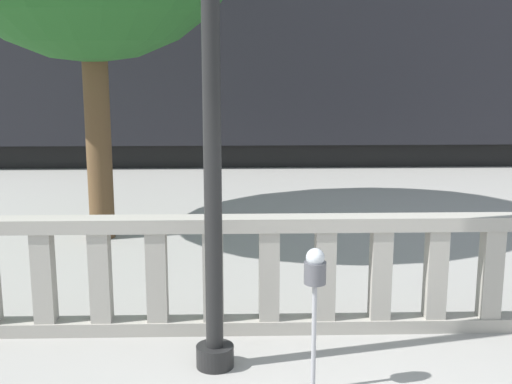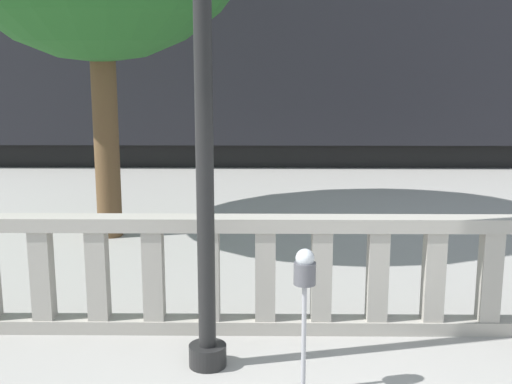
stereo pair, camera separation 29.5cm
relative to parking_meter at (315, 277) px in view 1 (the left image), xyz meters
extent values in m
cube|color=#9E998E|center=(-0.04, 1.24, -0.94)|extent=(15.91, 0.24, 0.14)
cube|color=#9E998E|center=(-0.04, 1.24, 0.12)|extent=(15.91, 0.24, 0.14)
cube|color=#9E998E|center=(-2.55, 1.24, -0.41)|extent=(0.20, 0.20, 0.92)
cube|color=#9E998E|center=(-1.99, 1.24, -0.41)|extent=(0.20, 0.20, 0.92)
cube|color=#9E998E|center=(-1.44, 1.24, -0.41)|extent=(0.20, 0.20, 0.92)
cube|color=#9E998E|center=(-0.88, 1.24, -0.41)|extent=(0.20, 0.20, 0.92)
cube|color=#9E998E|center=(-0.32, 1.24, -0.41)|extent=(0.20, 0.20, 0.92)
cube|color=#9E998E|center=(0.24, 1.24, -0.41)|extent=(0.20, 0.20, 0.92)
cube|color=#9E998E|center=(0.80, 1.24, -0.41)|extent=(0.20, 0.20, 0.92)
cube|color=#9E998E|center=(1.36, 1.24, -0.41)|extent=(0.20, 0.20, 0.92)
cube|color=#9E998E|center=(1.92, 1.24, -0.41)|extent=(0.20, 0.20, 0.92)
cylinder|color=black|center=(-0.84, 0.46, -0.91)|extent=(0.34, 0.34, 0.20)
cylinder|color=black|center=(-0.84, 0.46, 1.99)|extent=(0.16, 0.16, 5.61)
cylinder|color=#99999E|center=(0.00, 0.00, -0.53)|extent=(0.04, 0.04, 0.95)
cylinder|color=#4C4C51|center=(0.00, 0.00, 0.03)|extent=(0.18, 0.18, 0.18)
sphere|color=#B2B7BC|center=(0.00, 0.00, 0.16)|extent=(0.16, 0.16, 0.16)
cube|color=black|center=(3.25, 11.54, -0.74)|extent=(20.36, 2.22, 0.55)
cube|color=black|center=(3.25, 11.54, 1.25)|extent=(20.78, 2.78, 3.42)
cube|color=black|center=(3.79, 23.61, -0.74)|extent=(23.61, 2.51, 0.55)
cube|color=black|center=(3.79, 23.61, 0.99)|extent=(24.09, 3.13, 2.90)
cylinder|color=brown|center=(-2.64, 4.77, 0.57)|extent=(0.37, 0.37, 3.16)
camera|label=1|loc=(-0.64, -5.52, 1.93)|focal=50.00mm
camera|label=2|loc=(-0.34, -5.52, 1.93)|focal=50.00mm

